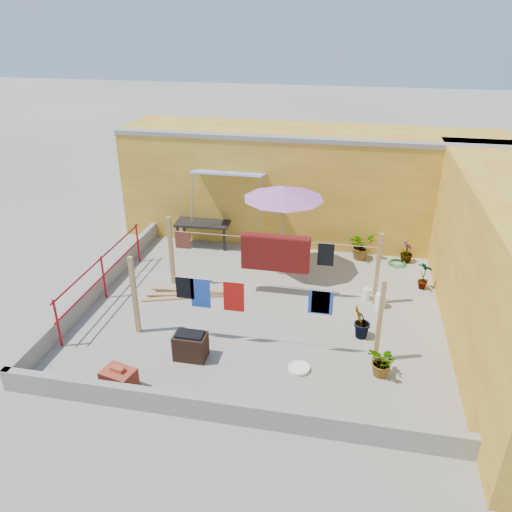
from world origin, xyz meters
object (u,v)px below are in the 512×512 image
Objects in this scene: patio_umbrella at (284,193)px; water_jug_a at (367,294)px; brick_stack at (119,380)px; white_basin at (299,368)px; green_hose at (397,263)px; plant_back_a at (361,245)px; outdoor_table at (203,224)px; brazier at (191,346)px; water_jug_b at (380,301)px.

patio_umbrella is 8.47× the size of water_jug_a.
brick_stack is 3.37m from white_basin.
plant_back_a is (-1.01, 0.19, 0.36)m from green_hose.
brazier is at bearing -75.98° from outdoor_table.
brazier is 0.81× the size of plant_back_a.
brick_stack reaches higher than green_hose.
patio_umbrella is 2.98m from plant_back_a.
water_jug_b is at bearing -79.15° from plant_back_a.
patio_umbrella is 3.19m from water_jug_a.
brick_stack reaches higher than water_jug_a.
brazier is 6.17m from plant_back_a.
patio_umbrella is 1.64× the size of outdoor_table.
plant_back_a reaches higher than outdoor_table.
brazier is at bearing -179.17° from white_basin.
white_basin is at bearing -120.72° from water_jug_b.
brazier is at bearing -121.86° from plant_back_a.
brick_stack is at bearing -130.21° from brazier.
outdoor_table reaches higher than green_hose.
outdoor_table is 5.68m from water_jug_b.
white_basin is 0.86× the size of green_hose.
brazier is 2.06× the size of water_jug_a.
plant_back_a reaches higher than green_hose.
outdoor_table is at bearing 153.23° from water_jug_b.
water_jug_b is (3.74, 2.69, -0.11)m from brazier.
outdoor_table is at bearing 178.04° from green_hose.
patio_umbrella is 5.97m from brick_stack.
green_hose is at bearing 67.29° from white_basin.
plant_back_a reaches higher than brazier.
brick_stack is 2.13× the size of water_jug_a.
white_basin is at bearing -113.13° from water_jug_a.
water_jug_b is (4.73, 3.85, -0.05)m from brick_stack.
water_jug_a is (3.43, 3.01, -0.14)m from brazier.
water_jug_a is (2.22, -1.01, -2.06)m from patio_umbrella.
water_jug_b is (1.58, 2.66, 0.13)m from white_basin.
water_jug_b is (2.53, -1.33, -2.03)m from patio_umbrella.
outdoor_table reaches higher than water_jug_a.
plant_back_a is (-0.49, 2.55, 0.23)m from water_jug_b.
water_jug_b reaches higher than green_hose.
water_jug_b is at bearing -102.43° from green_hose.
brazier reaches higher than water_jug_b.
patio_umbrella is 3.88m from green_hose.
water_jug_b is (0.31, -0.32, 0.03)m from water_jug_a.
water_jug_b reaches higher than water_jug_a.
water_jug_b is at bearing -27.75° from patio_umbrella.
outdoor_table reaches higher than water_jug_b.
outdoor_table is 5.41m from brazier.
outdoor_table is at bearing 92.91° from brick_stack.
water_jug_b is at bearing -26.77° from outdoor_table.
plant_back_a reaches higher than water_jug_b.
brick_stack is (0.33, -6.40, -0.44)m from outdoor_table.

